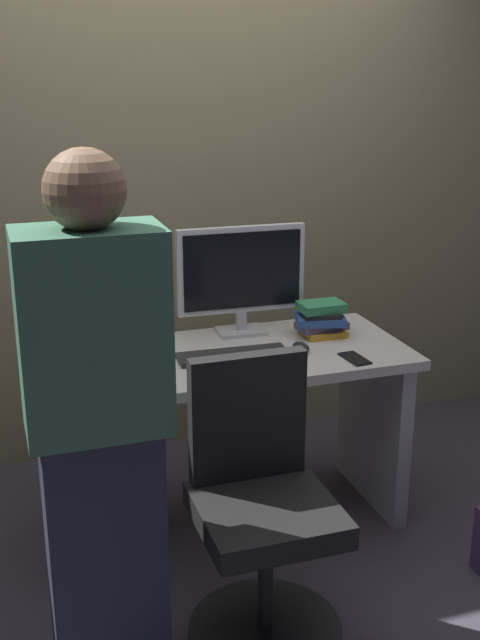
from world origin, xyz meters
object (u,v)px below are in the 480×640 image
object	(u,v)px
office_chair	(260,514)
cup_near_keyboard	(134,372)
keyboard	(233,355)
mouse	(301,347)
monitor	(241,274)
book_stack	(321,319)
desk	(236,408)
person_at_desk	(99,432)
cup_by_monitor	(108,347)
cell_phone	(355,359)

from	to	relation	value
office_chair	cup_near_keyboard	size ratio (longest dim) A/B	11.05
keyboard	mouse	distance (m)	0.28
keyboard	cup_near_keyboard	world-z (taller)	cup_near_keyboard
monitor	cup_near_keyboard	bearing A→B (deg)	-143.18
office_chair	mouse	xyz separation A→B (m)	(0.37, 0.58, 0.34)
book_stack	mouse	bearing A→B (deg)	-134.97
book_stack	desk	bearing A→B (deg)	-167.98
person_at_desk	desk	bearing A→B (deg)	48.16
desk	person_at_desk	size ratio (longest dim) A/B	0.83
keyboard	mouse	size ratio (longest dim) A/B	4.30
cup_by_monitor	book_stack	world-z (taller)	book_stack
monitor	book_stack	size ratio (longest dim) A/B	2.34
cup_near_keyboard	book_stack	xyz separation A→B (m)	(0.84, 0.27, 0.03)
desk	cup_near_keyboard	bearing A→B (deg)	-157.36
book_stack	cell_phone	bearing A→B (deg)	-88.42
office_chair	cell_phone	size ratio (longest dim) A/B	6.53
monitor	mouse	world-z (taller)	monitor
monitor	cup_by_monitor	size ratio (longest dim) A/B	6.36
keyboard	cup_by_monitor	distance (m)	0.49
office_chair	person_at_desk	distance (m)	0.67
cell_phone	desk	bearing A→B (deg)	147.32
monitor	keyboard	distance (m)	0.39
book_stack	person_at_desk	bearing A→B (deg)	-142.38
cell_phone	monitor	bearing A→B (deg)	121.21
mouse	book_stack	world-z (taller)	book_stack
mouse	cell_phone	size ratio (longest dim) A/B	0.69
person_at_desk	cup_by_monitor	world-z (taller)	person_at_desk
keyboard	cell_phone	xyz separation A→B (m)	(0.44, -0.17, -0.01)
keyboard	mouse	bearing A→B (deg)	-1.06
cup_by_monitor	cell_phone	bearing A→B (deg)	-20.11
keyboard	cup_near_keyboard	size ratio (longest dim) A/B	5.05
keyboard	mouse	world-z (taller)	mouse
monitor	mouse	distance (m)	0.40
cup_by_monitor	book_stack	distance (m)	0.89
office_chair	cell_phone	xyz separation A→B (m)	(0.54, 0.43, 0.33)
cup_near_keyboard	cell_phone	bearing A→B (deg)	-2.26
mouse	cup_by_monitor	distance (m)	0.76
keyboard	cell_phone	distance (m)	0.47
office_chair	monitor	xyz separation A→B (m)	(0.22, 0.86, 0.58)
monitor	cell_phone	world-z (taller)	monitor
book_stack	monitor	bearing A→B (deg)	156.66
keyboard	book_stack	distance (m)	0.46
office_chair	monitor	distance (m)	1.06
person_at_desk	cell_phone	size ratio (longest dim) A/B	11.38
cup_near_keyboard	book_stack	size ratio (longest dim) A/B	0.37
cup_near_keyboard	book_stack	distance (m)	0.89
keyboard	person_at_desk	bearing A→B (deg)	-130.18
cup_by_monitor	cell_phone	size ratio (longest dim) A/B	0.59
cup_near_keyboard	desk	bearing A→B (deg)	22.64
office_chair	person_at_desk	bearing A→B (deg)	-171.69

